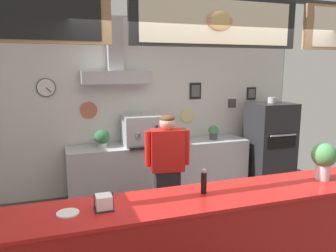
{
  "coord_description": "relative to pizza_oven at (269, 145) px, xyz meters",
  "views": [
    {
      "loc": [
        -1.37,
        -2.98,
        2.14
      ],
      "look_at": [
        -0.12,
        0.72,
        1.45
      ],
      "focal_mm": 35.42,
      "sensor_mm": 36.0,
      "label": 1
    }
  ],
  "objects": [
    {
      "name": "pepper_grinder",
      "position": [
        -2.41,
        -2.39,
        0.39
      ],
      "size": [
        0.05,
        0.05,
        0.23
      ],
      "color": "black",
      "rests_on": "service_counter"
    },
    {
      "name": "napkin_holder",
      "position": [
        -3.29,
        -2.44,
        0.34
      ],
      "size": [
        0.15,
        0.14,
        0.13
      ],
      "color": "#262628",
      "rests_on": "service_counter"
    },
    {
      "name": "pizza_oven",
      "position": [
        0.0,
        0.0,
        0.0
      ],
      "size": [
        0.72,
        0.71,
        1.62
      ],
      "color": "#232326",
      "rests_on": "ground_plane"
    },
    {
      "name": "potted_basil",
      "position": [
        -1.0,
        0.24,
        0.26
      ],
      "size": [
        0.18,
        0.18,
        0.24
      ],
      "color": "#4C4C51",
      "rests_on": "back_prep_counter"
    },
    {
      "name": "back_prep_counter",
      "position": [
        -1.98,
        0.25,
        -0.33
      ],
      "size": [
        3.06,
        0.6,
        0.89
      ],
      "color": "#B7BABF",
      "rests_on": "ground_plane"
    },
    {
      "name": "condiment_plate",
      "position": [
        -3.56,
        -2.45,
        0.29
      ],
      "size": [
        0.17,
        0.17,
        0.01
      ],
      "color": "white",
      "rests_on": "service_counter"
    },
    {
      "name": "shop_worker",
      "position": [
        -2.29,
        -1.03,
        0.07
      ],
      "size": [
        0.57,
        0.28,
        1.56
      ],
      "rotation": [
        0.0,
        0.0,
        2.99
      ],
      "color": "#232328",
      "rests_on": "ground_plane"
    },
    {
      "name": "service_counter",
      "position": [
        -2.22,
        -2.45,
        -0.24
      ],
      "size": [
        4.47,
        0.61,
        1.05
      ],
      "color": "#B21916",
      "rests_on": "ground_plane"
    },
    {
      "name": "potted_oregano",
      "position": [
        -1.59,
        0.26,
        0.26
      ],
      "size": [
        0.19,
        0.19,
        0.24
      ],
      "color": "#9E563D",
      "rests_on": "back_prep_counter"
    },
    {
      "name": "potted_thyme",
      "position": [
        -1.89,
        0.26,
        0.29
      ],
      "size": [
        0.24,
        0.24,
        0.29
      ],
      "color": "beige",
      "rests_on": "back_prep_counter"
    },
    {
      "name": "potted_sage",
      "position": [
        -2.94,
        0.28,
        0.28
      ],
      "size": [
        0.25,
        0.25,
        0.28
      ],
      "color": "beige",
      "rests_on": "back_prep_counter"
    },
    {
      "name": "basil_vase",
      "position": [
        -1.14,
        -2.44,
        0.49
      ],
      "size": [
        0.24,
        0.24,
        0.37
      ],
      "color": "silver",
      "rests_on": "service_counter"
    },
    {
      "name": "espresso_machine",
      "position": [
        -2.31,
        0.23,
        0.37
      ],
      "size": [
        0.6,
        0.57,
        0.48
      ],
      "color": "#B7BABF",
      "rests_on": "back_prep_counter"
    },
    {
      "name": "back_wall_assembly",
      "position": [
        -2.24,
        0.48,
        0.81
      ],
      "size": [
        5.78,
        2.98,
        2.96
      ],
      "color": "gray",
      "rests_on": "ground_plane"
    }
  ]
}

